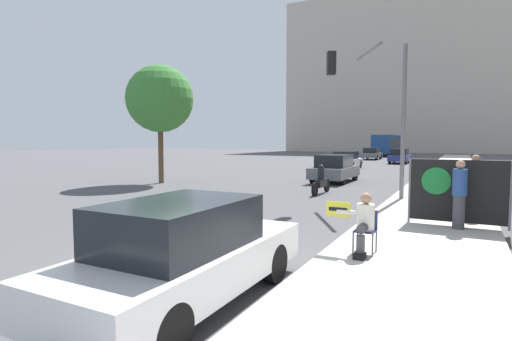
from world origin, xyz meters
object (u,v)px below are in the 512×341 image
object	(u,v)px
car_on_road_distant	(400,156)
motorcycle_on_road	(321,182)
car_on_road_far_lane	(372,154)
city_bus_on_road	(387,144)
seated_protester	(363,222)
parked_car_curbside	(185,253)
pedestrian_behind	(475,185)
car_on_road_nearest	(334,169)
protest_banner	(457,191)
traffic_light_pole	(377,95)
jogger_on_sidewalk	(459,194)
street_tree_near_curb	(160,99)
car_on_road_midblock	(346,160)

from	to	relation	value
car_on_road_distant	motorcycle_on_road	world-z (taller)	car_on_road_distant
car_on_road_far_lane	city_bus_on_road	xyz separation A→B (m)	(-0.41, 12.79, 1.04)
seated_protester	parked_car_curbside	bearing A→B (deg)	-124.00
pedestrian_behind	car_on_road_nearest	world-z (taller)	pedestrian_behind
seated_protester	pedestrian_behind	size ratio (longest dim) A/B	0.66
protest_banner	traffic_light_pole	size ratio (longest dim) A/B	0.41
car_on_road_nearest	motorcycle_on_road	xyz separation A→B (m)	(0.91, -5.12, -0.21)
car_on_road_nearest	city_bus_on_road	world-z (taller)	city_bus_on_road
pedestrian_behind	parked_car_curbside	distance (m)	9.40
jogger_on_sidewalk	city_bus_on_road	size ratio (longest dim) A/B	0.16
traffic_light_pole	street_tree_near_curb	distance (m)	11.71
seated_protester	pedestrian_behind	world-z (taller)	pedestrian_behind
traffic_light_pole	city_bus_on_road	size ratio (longest dim) A/B	0.54
street_tree_near_curb	car_on_road_distant	bearing A→B (deg)	70.18
protest_banner	car_on_road_nearest	world-z (taller)	protest_banner
pedestrian_behind	parked_car_curbside	xyz separation A→B (m)	(-3.81, -8.59, -0.30)
motorcycle_on_road	pedestrian_behind	bearing A→B (deg)	-30.92
car_on_road_nearest	motorcycle_on_road	world-z (taller)	car_on_road_nearest
car_on_road_far_lane	city_bus_on_road	size ratio (longest dim) A/B	0.39
car_on_road_nearest	street_tree_near_curb	distance (m)	10.26
seated_protester	car_on_road_far_lane	xyz separation A→B (m)	(-7.92, 40.52, -0.06)
car_on_road_midblock	car_on_road_far_lane	xyz separation A→B (m)	(-1.22, 16.18, -0.01)
pedestrian_behind	traffic_light_pole	xyz separation A→B (m)	(-3.25, 2.30, 2.96)
car_on_road_midblock	car_on_road_far_lane	world-z (taller)	car_on_road_midblock
car_on_road_nearest	car_on_road_midblock	world-z (taller)	car_on_road_nearest
pedestrian_behind	protest_banner	distance (m)	1.76
city_bus_on_road	motorcycle_on_road	bearing A→B (deg)	-84.11
protest_banner	car_on_road_distant	xyz separation A→B (m)	(-5.45, 30.34, -0.31)
motorcycle_on_road	street_tree_near_curb	world-z (taller)	street_tree_near_curb
traffic_light_pole	city_bus_on_road	bearing A→B (deg)	98.81
parked_car_curbside	car_on_road_midblock	distance (m)	28.06
car_on_road_nearest	car_on_road_far_lane	world-z (taller)	car_on_road_nearest
jogger_on_sidewalk	pedestrian_behind	bearing A→B (deg)	-92.14
protest_banner	car_on_road_nearest	distance (m)	12.00
car_on_road_midblock	motorcycle_on_road	size ratio (longest dim) A/B	1.88
seated_protester	traffic_light_pole	bearing A→B (deg)	93.96
parked_car_curbside	car_on_road_distant	world-z (taller)	parked_car_curbside
car_on_road_distant	protest_banner	bearing A→B (deg)	-79.82
jogger_on_sidewalk	traffic_light_pole	bearing A→B (deg)	-47.84
car_on_road_distant	car_on_road_midblock	bearing A→B (deg)	-106.40
car_on_road_distant	motorcycle_on_road	bearing A→B (deg)	-89.65
seated_protester	parked_car_curbside	xyz separation A→B (m)	(-1.80, -3.29, -0.02)
city_bus_on_road	seated_protester	bearing A→B (deg)	-81.12
car_on_road_nearest	jogger_on_sidewalk	bearing A→B (deg)	-59.35
seated_protester	protest_banner	size ratio (longest dim) A/B	0.50
car_on_road_distant	city_bus_on_road	bearing A→B (deg)	102.93
pedestrian_behind	car_on_road_distant	size ratio (longest dim) A/B	0.41
protest_banner	car_on_road_midblock	bearing A→B (deg)	111.75
protest_banner	car_on_road_midblock	xyz separation A→B (m)	(-8.27, 20.74, -0.33)
pedestrian_behind	car_on_road_nearest	size ratio (longest dim) A/B	0.43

